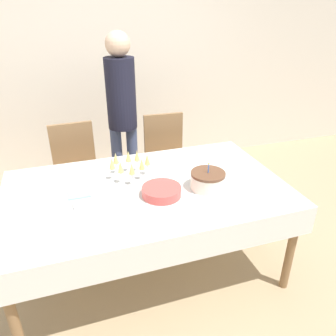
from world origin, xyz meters
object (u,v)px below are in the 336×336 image
at_px(dining_chair_far_right, 166,158).
at_px(plate_stack_main, 162,191).
at_px(dining_chair_far_left, 77,170).
at_px(person_standing, 122,106).
at_px(birthday_cake, 208,180).
at_px(champagne_tray, 130,168).

bearing_deg(dining_chair_far_right, plate_stack_main, -109.59).
height_order(dining_chair_far_left, person_standing, person_standing).
bearing_deg(person_standing, plate_stack_main, -88.96).
bearing_deg(dining_chair_far_left, plate_stack_main, -63.62).
height_order(dining_chair_far_left, birthday_cake, same).
relative_size(dining_chair_far_left, dining_chair_far_right, 1.00).
relative_size(dining_chair_far_left, champagne_tray, 2.50).
bearing_deg(dining_chair_far_left, person_standing, 18.38).
xyz_separation_m(champagne_tray, person_standing, (0.13, 0.89, 0.21)).
distance_m(dining_chair_far_right, champagne_tray, 0.95).
height_order(champagne_tray, plate_stack_main, champagne_tray).
bearing_deg(dining_chair_far_right, person_standing, 157.28).
relative_size(champagne_tray, plate_stack_main, 1.40).
relative_size(birthday_cake, champagne_tray, 0.65).
xyz_separation_m(dining_chair_far_left, champagne_tray, (0.37, -0.73, 0.31)).
distance_m(dining_chair_far_right, plate_stack_main, 1.14).
bearing_deg(dining_chair_far_right, dining_chair_far_left, -180.00).
relative_size(dining_chair_far_right, champagne_tray, 2.50).
distance_m(dining_chair_far_right, person_standing, 0.68).
height_order(dining_chair_far_right, birthday_cake, same).
relative_size(dining_chair_far_left, plate_stack_main, 3.49).
xyz_separation_m(dining_chair_far_right, champagne_tray, (-0.52, -0.73, 0.31)).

